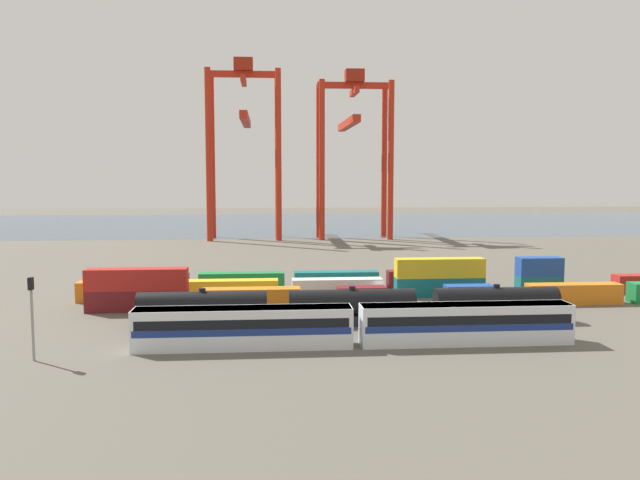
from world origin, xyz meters
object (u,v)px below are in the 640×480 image
at_px(signal_mast, 32,307).
at_px(shipping_container_3, 361,297).
at_px(shipping_container_8, 125,291).
at_px(gantry_crane_central, 353,137).
at_px(shipping_container_9, 232,290).
at_px(gantry_crane_west, 244,132).
at_px(passenger_train, 356,324).
at_px(freight_tank_row, 352,307).

xyz_separation_m(signal_mast, shipping_container_3, (32.33, 21.03, -3.56)).
relative_size(shipping_container_8, gantry_crane_central, 0.28).
distance_m(shipping_container_9, gantry_crane_west, 90.35).
bearing_deg(passenger_train, gantry_crane_central, 82.72).
bearing_deg(shipping_container_8, freight_tank_row, -29.58).
distance_m(passenger_train, shipping_container_3, 18.52).
xyz_separation_m(shipping_container_8, gantry_crane_west, (12.87, 86.41, 26.38)).
xyz_separation_m(gantry_crane_west, gantry_crane_central, (28.50, 0.27, -1.16)).
bearing_deg(shipping_container_3, freight_tank_row, -104.47).
xyz_separation_m(passenger_train, shipping_container_3, (3.18, 18.23, -0.84)).
relative_size(signal_mast, shipping_container_9, 0.62).
distance_m(passenger_train, gantry_crane_west, 115.00).
relative_size(shipping_container_9, gantry_crane_central, 0.28).
distance_m(freight_tank_row, signal_mast, 32.29).
bearing_deg(gantry_crane_west, shipping_container_3, -79.39).
bearing_deg(gantry_crane_central, passenger_train, -97.28).
bearing_deg(passenger_train, gantry_crane_west, 97.30).
bearing_deg(shipping_container_9, shipping_container_3, -21.97).
height_order(shipping_container_9, gantry_crane_central, gantry_crane_central).
xyz_separation_m(passenger_train, signal_mast, (-29.15, -2.80, 2.72)).
xyz_separation_m(freight_tank_row, gantry_crane_central, (13.46, 102.52, 24.52)).
distance_m(shipping_container_3, gantry_crane_west, 98.22).
relative_size(freight_tank_row, gantry_crane_central, 1.06).
bearing_deg(freight_tank_row, signal_mast, -158.54).
bearing_deg(gantry_crane_west, signal_mast, -97.45).
bearing_deg(freight_tank_row, shipping_container_3, 75.53).
bearing_deg(gantry_crane_west, shipping_container_9, -89.26).
bearing_deg(shipping_container_8, shipping_container_3, -12.26).
bearing_deg(signal_mast, passenger_train, 5.49).
relative_size(signal_mast, gantry_crane_west, 0.16).
distance_m(passenger_train, freight_tank_row, 9.00).
relative_size(passenger_train, gantry_crane_central, 0.97).
relative_size(freight_tank_row, shipping_container_3, 7.68).
xyz_separation_m(signal_mast, shipping_container_9, (16.01, 27.61, -3.56)).
relative_size(passenger_train, shipping_container_3, 6.99).
bearing_deg(freight_tank_row, gantry_crane_west, 98.37).
height_order(freight_tank_row, gantry_crane_central, gantry_crane_central).
bearing_deg(freight_tank_row, gantry_crane_central, 82.52).
xyz_separation_m(passenger_train, shipping_container_8, (-27.12, 24.81, -0.84)).
distance_m(shipping_container_8, shipping_container_9, 13.98).
bearing_deg(signal_mast, shipping_container_8, 85.79).
xyz_separation_m(shipping_container_3, shipping_container_9, (-16.31, 6.58, 0.00)).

